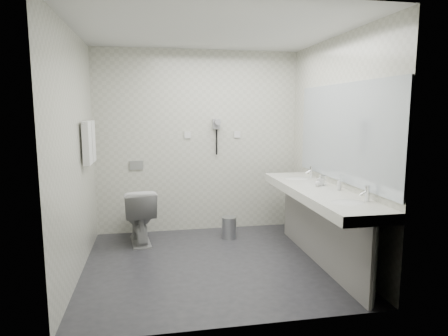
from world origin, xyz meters
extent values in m
plane|color=#26252B|center=(0.00, 0.00, 0.00)|extent=(2.80, 2.80, 0.00)
plane|color=silver|center=(0.00, 0.00, 2.50)|extent=(2.80, 2.80, 0.00)
plane|color=beige|center=(0.00, 1.30, 1.25)|extent=(2.80, 0.00, 2.80)
plane|color=beige|center=(0.00, -1.30, 1.25)|extent=(2.80, 0.00, 2.80)
plane|color=beige|center=(-1.40, 0.00, 1.25)|extent=(0.00, 2.60, 2.60)
plane|color=beige|center=(1.40, 0.00, 1.25)|extent=(0.00, 2.60, 2.60)
cube|color=silver|center=(1.12, -0.20, 0.80)|extent=(0.55, 2.20, 0.10)
cube|color=gray|center=(1.15, -0.20, 0.38)|extent=(0.03, 2.15, 0.75)
cylinder|color=silver|center=(1.18, -1.24, 0.38)|extent=(0.06, 0.06, 0.75)
cylinder|color=silver|center=(1.18, 0.84, 0.38)|extent=(0.06, 0.06, 0.75)
cube|color=#B2BCC6|center=(1.39, -0.20, 1.45)|extent=(0.02, 2.20, 1.05)
ellipsoid|color=silver|center=(1.12, -0.85, 0.83)|extent=(0.40, 0.31, 0.05)
ellipsoid|color=silver|center=(1.12, 0.45, 0.83)|extent=(0.40, 0.31, 0.05)
cylinder|color=silver|center=(1.32, -0.85, 0.92)|extent=(0.04, 0.04, 0.15)
cylinder|color=silver|center=(1.32, 0.45, 0.92)|extent=(0.04, 0.04, 0.15)
imported|color=beige|center=(1.21, -0.05, 0.91)|extent=(0.05, 0.05, 0.12)
imported|color=beige|center=(1.17, -0.08, 0.89)|extent=(0.08, 0.08, 0.08)
imported|color=beige|center=(1.30, -0.33, 0.92)|extent=(0.05, 0.05, 0.13)
cylinder|color=silver|center=(1.27, -0.02, 0.91)|extent=(0.07, 0.07, 0.11)
imported|color=silver|center=(-0.82, 0.88, 0.35)|extent=(0.48, 0.74, 0.71)
cube|color=#B2B5BA|center=(-0.85, 1.29, 0.95)|extent=(0.18, 0.02, 0.12)
cylinder|color=#B2B5BA|center=(0.34, 0.83, 0.14)|extent=(0.20, 0.20, 0.27)
cylinder|color=#B2B5BA|center=(0.34, 0.83, 0.28)|extent=(0.20, 0.20, 0.02)
cylinder|color=silver|center=(-1.35, 0.55, 1.55)|extent=(0.02, 0.62, 0.02)
cube|color=silver|center=(-1.34, 0.41, 1.33)|extent=(0.07, 0.24, 0.48)
cube|color=silver|center=(-1.34, 0.69, 1.33)|extent=(0.07, 0.24, 0.48)
cube|color=gray|center=(0.25, 1.27, 1.50)|extent=(0.10, 0.04, 0.14)
cylinder|color=gray|center=(0.25, 1.20, 1.53)|extent=(0.08, 0.14, 0.08)
cylinder|color=black|center=(0.25, 1.26, 1.25)|extent=(0.02, 0.02, 0.35)
cube|color=silver|center=(-0.15, 1.29, 1.35)|extent=(0.09, 0.02, 0.09)
cube|color=silver|center=(0.55, 1.29, 1.35)|extent=(0.09, 0.02, 0.09)
camera|label=1|loc=(-0.64, -4.11, 1.70)|focal=31.43mm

